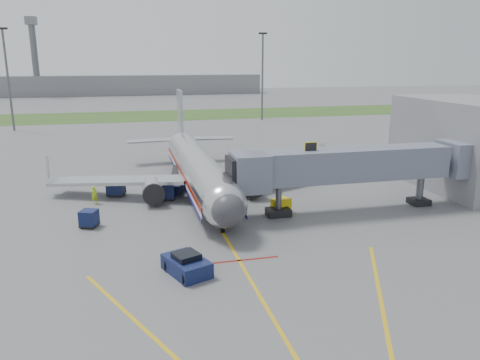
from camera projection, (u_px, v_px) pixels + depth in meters
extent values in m
plane|color=#565659|center=(227.00, 241.00, 38.01)|extent=(400.00, 400.00, 0.00)
cube|color=#2D4C1E|center=(154.00, 116.00, 122.63)|extent=(300.00, 25.00, 0.01)
cube|color=gold|center=(233.00, 250.00, 36.13)|extent=(0.25, 50.00, 0.01)
cube|color=maroon|center=(239.00, 260.00, 34.25)|extent=(6.00, 0.25, 0.01)
cube|color=gold|center=(170.00, 353.00, 23.46)|extent=(9.52, 20.04, 0.01)
cube|color=gold|center=(385.00, 322.00, 26.23)|extent=(9.52, 20.04, 0.01)
cylinder|color=silver|center=(198.00, 168.00, 51.44)|extent=(3.80, 28.00, 3.80)
sphere|color=silver|center=(225.00, 205.00, 38.27)|extent=(3.80, 3.80, 3.80)
sphere|color=#38383D|center=(228.00, 210.00, 37.05)|extent=(2.74, 2.74, 2.74)
cube|color=black|center=(226.00, 200.00, 37.76)|extent=(2.20, 1.20, 0.55)
cone|color=silver|center=(181.00, 143.00, 66.95)|extent=(3.80, 5.00, 3.80)
cube|color=#B7BAC1|center=(180.00, 115.00, 65.48)|extent=(0.35, 4.20, 7.00)
cube|color=#B7BAC1|center=(119.00, 181.00, 49.70)|extent=(15.10, 8.59, 1.13)
cube|color=#B7BAC1|center=(272.00, 172.00, 53.63)|extent=(15.10, 8.59, 1.13)
cylinder|color=silver|center=(153.00, 190.00, 47.75)|extent=(2.10, 3.60, 2.10)
cylinder|color=silver|center=(251.00, 184.00, 50.16)|extent=(2.10, 3.60, 2.10)
cube|color=maroon|center=(215.00, 170.00, 51.97)|extent=(0.05, 28.00, 0.45)
cube|color=navy|center=(216.00, 178.00, 52.19)|extent=(0.05, 28.00, 0.35)
cylinder|color=black|center=(222.00, 229.00, 39.82)|extent=(0.28, 0.70, 0.70)
cylinder|color=black|center=(175.00, 188.00, 51.87)|extent=(0.50, 1.00, 1.00)
cylinder|color=black|center=(221.00, 185.00, 53.07)|extent=(0.50, 1.00, 1.00)
cube|color=slate|center=(349.00, 164.00, 44.56)|extent=(20.00, 3.00, 3.00)
cube|color=slate|center=(250.00, 172.00, 42.35)|extent=(3.20, 3.60, 3.40)
cube|color=black|center=(237.00, 173.00, 42.07)|extent=(1.60, 3.00, 2.80)
cube|color=yellow|center=(311.00, 147.00, 43.19)|extent=(1.20, 0.15, 1.00)
cylinder|color=#595B60|center=(279.00, 200.00, 43.71)|extent=(0.56, 0.56, 3.10)
cube|color=black|center=(278.00, 212.00, 44.01)|extent=(2.20, 1.60, 0.70)
cylinder|color=#595B60|center=(420.00, 190.00, 47.17)|extent=(0.70, 0.70, 3.10)
cube|color=black|center=(419.00, 201.00, 47.49)|extent=(1.80, 1.80, 0.60)
cube|color=slate|center=(458.00, 158.00, 47.33)|extent=(3.00, 4.00, 3.40)
cube|color=slate|center=(466.00, 144.00, 53.09)|extent=(10.00, 16.00, 10.00)
cylinder|color=#595B60|center=(8.00, 81.00, 94.40)|extent=(0.44, 0.44, 20.00)
cube|color=black|center=(2.00, 28.00, 91.84)|extent=(2.00, 0.40, 0.40)
cylinder|color=#595B60|center=(262.00, 78.00, 111.80)|extent=(0.44, 0.44, 20.00)
cube|color=black|center=(263.00, 33.00, 109.25)|extent=(2.00, 0.40, 0.40)
cube|color=slate|center=(117.00, 85.00, 194.54)|extent=(120.00, 14.00, 8.00)
cylinder|color=#595B60|center=(35.00, 60.00, 180.41)|extent=(2.40, 2.40, 28.00)
cube|color=slate|center=(31.00, 21.00, 176.78)|extent=(4.00, 4.00, 3.00)
cube|color=#0D0E3A|center=(187.00, 266.00, 32.09)|extent=(3.36, 4.13, 1.09)
cube|color=black|center=(186.00, 256.00, 31.92)|extent=(2.07, 2.07, 0.50)
cylinder|color=black|center=(184.00, 278.00, 30.61)|extent=(0.50, 0.82, 0.79)
cylinder|color=black|center=(208.00, 271.00, 31.62)|extent=(0.50, 0.82, 0.79)
cylinder|color=black|center=(166.00, 265.00, 32.64)|extent=(0.50, 0.82, 0.79)
cylinder|color=black|center=(189.00, 258.00, 33.65)|extent=(0.50, 0.82, 0.79)
cube|color=#0D0E3A|center=(89.00, 218.00, 40.95)|extent=(1.77, 1.77, 1.36)
cube|color=black|center=(90.00, 225.00, 41.12)|extent=(1.83, 1.83, 0.11)
cylinder|color=black|center=(81.00, 227.00, 40.70)|extent=(0.27, 0.30, 0.25)
cylinder|color=black|center=(93.00, 228.00, 40.55)|extent=(0.27, 0.30, 0.25)
cylinder|color=black|center=(87.00, 223.00, 41.71)|extent=(0.27, 0.30, 0.25)
cylinder|color=black|center=(98.00, 224.00, 41.56)|extent=(0.27, 0.30, 0.25)
cube|color=#0D0E3A|center=(116.00, 186.00, 50.37)|extent=(2.11, 2.11, 1.67)
cube|color=black|center=(116.00, 194.00, 50.58)|extent=(2.18, 2.18, 0.13)
cylinder|color=black|center=(109.00, 196.00, 50.02)|extent=(0.32, 0.36, 0.30)
cylinder|color=black|center=(120.00, 196.00, 49.91)|extent=(0.32, 0.36, 0.30)
cylinder|color=black|center=(113.00, 192.00, 51.26)|extent=(0.32, 0.36, 0.30)
cylinder|color=black|center=(124.00, 193.00, 51.15)|extent=(0.32, 0.36, 0.30)
cube|color=#0D0E3A|center=(166.00, 190.00, 49.01)|extent=(1.75, 1.75, 1.63)
cube|color=black|center=(166.00, 197.00, 49.22)|extent=(1.81, 1.81, 0.13)
cylinder|color=black|center=(160.00, 200.00, 48.52)|extent=(0.25, 0.31, 0.30)
cylinder|color=black|center=(173.00, 199.00, 48.72)|extent=(0.25, 0.31, 0.30)
cylinder|color=black|center=(160.00, 196.00, 49.73)|extent=(0.25, 0.31, 0.30)
cylinder|color=black|center=(172.00, 196.00, 49.93)|extent=(0.25, 0.31, 0.30)
cube|color=#0D0E3A|center=(175.00, 186.00, 52.35)|extent=(2.43, 4.27, 1.01)
cube|color=black|center=(176.00, 176.00, 52.63)|extent=(2.00, 4.62, 1.58)
cylinder|color=black|center=(169.00, 192.00, 50.98)|extent=(0.38, 0.67, 0.63)
cylinder|color=black|center=(179.00, 192.00, 51.00)|extent=(0.38, 0.67, 0.63)
cylinder|color=black|center=(172.00, 185.00, 53.80)|extent=(0.38, 0.67, 0.63)
cylinder|color=black|center=(182.00, 185.00, 53.81)|extent=(0.38, 0.67, 0.63)
cube|color=yellow|center=(281.00, 206.00, 44.87)|extent=(2.00, 1.66, 1.37)
cylinder|color=black|center=(276.00, 212.00, 44.70)|extent=(0.33, 0.40, 0.34)
cylinder|color=black|center=(285.00, 210.00, 45.31)|extent=(0.33, 0.40, 0.34)
imported|color=#A3D018|center=(94.00, 195.00, 47.54)|extent=(0.80, 0.69, 1.85)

